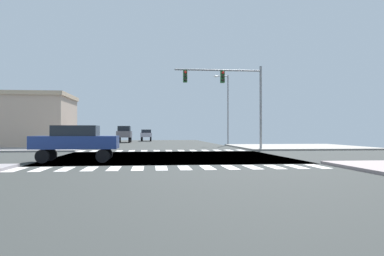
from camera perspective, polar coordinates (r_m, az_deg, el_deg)
The scene contains 10 objects.
ground at distance 23.53m, azimuth -3.32°, elevation -4.42°, with size 90.00×90.00×0.05m.
sidewalk_corner_ne at distance 38.20m, azimuth 15.62°, elevation -2.76°, with size 12.00×12.00×0.14m.
sidewalk_corner_nw at distance 37.39m, azimuth -24.65°, elevation -2.78°, with size 12.00×12.00×0.14m.
crosswalk_near at distance 16.25m, azimuth -2.90°, elevation -6.07°, with size 13.50×2.00×0.01m.
crosswalk_far at distance 30.80m, azimuth -4.47°, elevation -3.45°, with size 13.50×2.00×0.01m.
traffic_signal_mast at distance 31.74m, azimuth 5.56°, elevation 6.16°, with size 7.40×0.55×7.10m.
street_lamp at distance 43.62m, azimuth 5.16°, elevation 3.76°, with size 1.78×0.32×8.08m.
suv_nearside_1 at distance 54.40m, azimuth -10.22°, elevation -0.71°, with size 1.96×4.60×2.34m.
sedan_queued_1 at distance 20.32m, azimuth -17.24°, elevation -1.79°, with size 4.30×1.80×1.88m.
sedan_leading_2 at distance 61.65m, azimuth -6.96°, elevation -0.95°, with size 1.80×4.30×1.88m.
Camera 1 is at (-1.18, -23.44, 1.57)m, focal length 35.11 mm.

